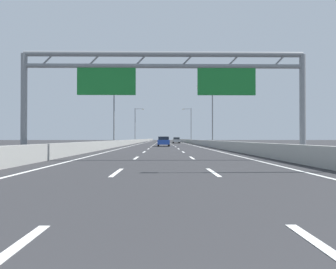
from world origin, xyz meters
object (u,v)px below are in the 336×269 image
Objects in this scene: streetlamp_right_mid at (211,112)px; green_car at (176,140)px; sign_gantry at (165,78)px; streetlamp_left_mid at (115,112)px; streetlamp_left_far at (136,123)px; streetlamp_right_far at (190,123)px; blue_car at (164,141)px; orange_car at (163,140)px; silver_car at (176,140)px.

green_car is (-3.91, 39.42, -4.64)m from streetlamp_right_mid.
sign_gantry is 1.75× the size of streetlamp_left_mid.
streetlamp_right_far is (14.93, 0.00, 0.00)m from streetlamp_left_far.
streetlamp_right_far is 2.23× the size of blue_car.
blue_car is at bearing -79.16° from streetlamp_left_far.
streetlamp_left_mid reaches higher than orange_car.
orange_car is (-7.41, 41.91, -4.64)m from streetlamp_right_mid.
orange_car is at bearing 100.03° from streetlamp_right_mid.
streetlamp_right_mid is 2.23× the size of blue_car.
streetlamp_left_far reaches higher than silver_car.
streetlamp_right_far is at bearing 69.14° from streetlamp_left_mid.
sign_gantry is 71.92m from streetlamp_left_far.
streetlamp_right_far is 2.08× the size of orange_car.
streetlamp_right_mid is 2.20× the size of green_car.
blue_car is at bearing -90.02° from orange_car.
streetlamp_left_mid is 2.08× the size of orange_car.
streetlamp_right_far is at bearing 84.07° from sign_gantry.
green_car is at bearing 88.44° from silver_car.
streetlamp_left_mid is at bearing 179.86° from blue_car.
streetlamp_left_far is at bearing 110.86° from streetlamp_right_mid.
sign_gantry is 33.20m from streetlamp_right_mid.
streetlamp_right_far is 2.03× the size of silver_car.
streetlamp_left_mid is 1.00× the size of streetlamp_right_far.
streetlamp_left_far is 1.00× the size of streetlamp_right_far.
streetlamp_right_mid is 41.92m from streetlamp_left_far.
streetlamp_left_far is (-7.50, 71.52, 0.57)m from sign_gantry.
streetlamp_left_far is (-14.93, 39.17, 0.00)m from streetlamp_right_mid.
streetlamp_left_far is 14.93m from streetlamp_right_far.
orange_car is (7.52, 41.91, -4.64)m from streetlamp_left_mid.
streetlamp_right_far is at bearing 79.27° from blue_car.
blue_car is 0.91× the size of silver_car.
streetlamp_left_mid and streetlamp_left_far have the same top height.
streetlamp_right_far is 9.44m from silver_car.
streetlamp_right_mid is at bearing -90.00° from streetlamp_right_far.
streetlamp_right_mid is (14.93, 0.00, 0.00)m from streetlamp_left_mid.
sign_gantry reaches higher than orange_car.
streetlamp_left_mid reaches higher than sign_gantry.
blue_car is (7.50, -39.19, -4.61)m from streetlamp_left_far.
streetlamp_left_far is 11.96m from green_car.
blue_car is (7.50, -0.02, -4.61)m from streetlamp_left_mid.
streetlamp_right_far is 40.16m from blue_car.
green_car is at bearing 95.66° from streetlamp_right_mid.
sign_gantry is at bearing -92.81° from green_car.
streetlamp_right_mid is 39.17m from streetlamp_right_far.
streetlamp_right_far is (0.00, 39.17, 0.00)m from streetlamp_right_mid.
green_car is at bearing 1.29° from streetlamp_left_far.
orange_car is 4.30m from green_car.
sign_gantry is at bearing -90.01° from orange_car.
streetlamp_left_far is 2.20× the size of green_car.
streetlamp_left_mid is at bearing -100.17° from orange_car.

